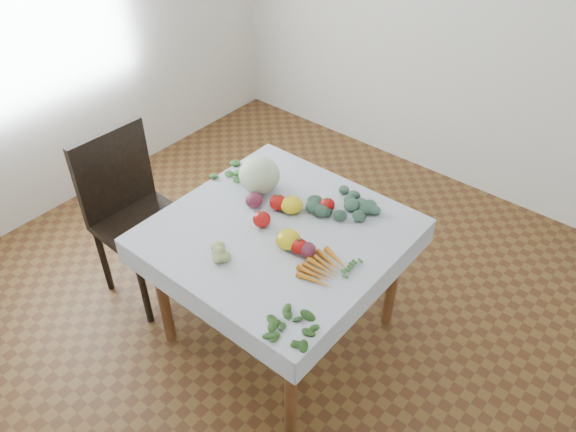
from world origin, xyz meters
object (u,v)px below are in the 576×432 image
object	(u,v)px
table	(279,245)
chair	(131,206)
cabbage	(259,175)
heirloom_back	(292,205)
carrot_bunch	(324,269)

from	to	relation	value
table	chair	xyz separation A→B (m)	(-0.91, -0.23, -0.07)
cabbage	table	bearing A→B (deg)	-32.45
cabbage	heirloom_back	xyz separation A→B (m)	(0.25, -0.03, -0.06)
chair	heirloom_back	distance (m)	0.97
chair	heirloom_back	size ratio (longest dim) A/B	8.76
heirloom_back	carrot_bunch	world-z (taller)	heirloom_back
table	cabbage	bearing A→B (deg)	147.55
cabbage	heirloom_back	bearing A→B (deg)	-7.41
chair	heirloom_back	xyz separation A→B (m)	(0.87, 0.38, 0.21)
carrot_bunch	heirloom_back	bearing A→B (deg)	148.17
cabbage	carrot_bunch	distance (m)	0.69
cabbage	chair	bearing A→B (deg)	-146.63
chair	carrot_bunch	size ratio (longest dim) A/B	4.18
table	cabbage	xyz separation A→B (m)	(-0.29, 0.18, 0.20)
chair	carrot_bunch	distance (m)	1.28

